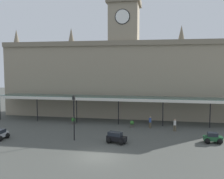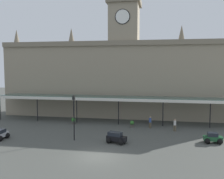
% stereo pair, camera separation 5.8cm
% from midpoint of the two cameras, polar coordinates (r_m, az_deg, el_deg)
% --- Properties ---
extents(ground_plane, '(140.00, 140.00, 0.00)m').
position_cam_midpoint_polar(ground_plane, '(25.45, -3.36, -14.83)').
color(ground_plane, '#474944').
extents(station_building, '(41.99, 5.78, 19.94)m').
position_cam_midpoint_polar(station_building, '(43.88, 2.79, 3.04)').
color(station_building, gray).
rests_on(station_building, ground).
extents(entrance_canopy, '(39.35, 3.26, 4.02)m').
position_cam_midpoint_polar(entrance_canopy, '(39.10, 1.81, -1.87)').
color(entrance_canopy, '#38564C').
rests_on(entrance_canopy, ground).
extents(car_green_sedan, '(2.05, 1.53, 1.19)m').
position_cam_midpoint_polar(car_green_sedan, '(31.61, 21.76, -10.21)').
color(car_green_sedan, '#1E512D').
rests_on(car_green_sedan, ground).
extents(car_black_estate, '(2.42, 1.96, 1.27)m').
position_cam_midpoint_polar(car_black_estate, '(29.39, 1.01, -10.88)').
color(car_black_estate, black).
rests_on(car_black_estate, ground).
extents(car_silver_sedan, '(1.59, 2.10, 1.19)m').
position_cam_midpoint_polar(car_silver_sedan, '(33.61, -23.73, -9.36)').
color(car_silver_sedan, '#B2B5BA').
rests_on(car_silver_sedan, ground).
extents(pedestrian_beside_cars, '(0.34, 0.34, 1.67)m').
position_cam_midpoint_polar(pedestrian_beside_cars, '(36.52, 8.62, -7.16)').
color(pedestrian_beside_cars, brown).
rests_on(pedestrian_beside_cars, ground).
extents(pedestrian_crossing_forecourt, '(0.38, 0.34, 1.67)m').
position_cam_midpoint_polar(pedestrian_crossing_forecourt, '(35.42, 13.98, -7.65)').
color(pedestrian_crossing_forecourt, brown).
rests_on(pedestrian_crossing_forecourt, ground).
extents(victorian_lamppost, '(0.30, 0.30, 5.40)m').
position_cam_midpoint_polar(victorian_lamppost, '(30.15, -8.51, -5.13)').
color(victorian_lamppost, black).
rests_on(victorian_lamppost, ground).
extents(planter_forecourt_centre, '(0.60, 0.60, 0.96)m').
position_cam_midpoint_polar(planter_forecourt_centre, '(39.03, -8.61, -6.98)').
color(planter_forecourt_centre, '#47423D').
rests_on(planter_forecourt_centre, ground).
extents(planter_by_canopy, '(0.60, 0.60, 0.96)m').
position_cam_midpoint_polar(planter_by_canopy, '(36.72, 4.57, -7.72)').
color(planter_by_canopy, '#47423D').
rests_on(planter_by_canopy, ground).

